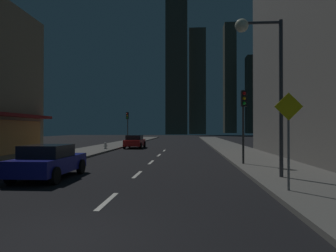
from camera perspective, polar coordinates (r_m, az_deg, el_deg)
name	(u,v)px	position (r m, az deg, el deg)	size (l,w,h in m)	color
ground_plane	(169,146)	(37.71, 0.26, -3.88)	(78.00, 136.00, 0.10)	black
sidewalk_right	(226,146)	(37.91, 10.90, -3.66)	(4.00, 76.00, 0.15)	#605E59
sidewalk_left	(114,145)	(38.78, -10.14, -3.59)	(4.00, 76.00, 0.15)	#605E59
lane_marking_center	(145,167)	(16.87, -4.30, -7.79)	(0.16, 28.20, 0.01)	silver
skyscraper_distant_tall	(177,67)	(122.30, 1.65, 11.12)	(8.42, 7.91, 53.80)	#3B382C
skyscraper_distant_mid	(197,82)	(129.68, 5.53, 8.26)	(6.96, 6.49, 44.05)	#4B4738
skyscraper_distant_short	(230,79)	(166.44, 11.52, 8.72)	(6.10, 8.77, 57.89)	#444033
skyscraper_distant_slender	(253,95)	(155.05, 15.70, 5.68)	(6.54, 7.49, 37.88)	#302E24
car_parked_near	(49,161)	(14.04, -21.50, -6.19)	(1.98, 4.24, 1.45)	navy
car_parked_far	(135,141)	(33.92, -6.28, -2.91)	(1.98, 4.24, 1.45)	#B21919
fire_hydrant_far_left	(105,146)	(30.91, -11.68, -3.66)	(0.42, 0.30, 0.65)	#B2B2B2
traffic_light_near_right	(244,110)	(17.71, 14.04, 2.90)	(0.32, 0.48, 4.20)	#2D2D2D
traffic_light_far_left	(127,121)	(39.47, -7.63, 0.98)	(0.32, 0.48, 4.20)	#2D2D2D
street_lamp_right	(261,58)	(13.44, 17.06, 12.09)	(1.96, 0.56, 6.58)	#38383D
pedestrian_crossing_sign	(289,132)	(10.50, 21.74, -1.13)	(0.91, 0.08, 3.15)	slate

